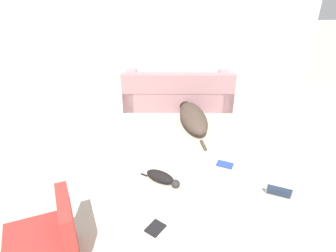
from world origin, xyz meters
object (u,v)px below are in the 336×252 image
(couch, at_px, (178,92))
(book_blue, at_px, (225,165))
(book_black, at_px, (155,228))
(side_chair, at_px, (46,246))
(dog, at_px, (192,116))
(cat, at_px, (162,178))
(laptop_open, at_px, (278,198))

(couch, bearing_deg, book_blue, 109.05)
(book_black, relative_size, side_chair, 0.33)
(couch, xyz_separation_m, dog, (0.19, -0.79, -0.09))
(dog, distance_m, side_chair, 3.28)
(couch, height_order, book_blue, couch)
(cat, bearing_deg, dog, 100.08)
(book_blue, xyz_separation_m, book_black, (-1.06, -1.13, -0.00))
(couch, relative_size, dog, 1.42)
(couch, bearing_deg, cat, 83.76)
(laptop_open, distance_m, book_blue, 0.94)
(side_chair, bearing_deg, couch, 137.85)
(book_black, bearing_deg, cat, 82.24)
(cat, bearing_deg, book_black, -66.15)
(couch, bearing_deg, book_black, 84.34)
(couch, bearing_deg, side_chair, 68.81)
(book_blue, bearing_deg, laptop_open, -56.56)
(book_blue, distance_m, side_chair, 2.67)
(cat, bearing_deg, laptop_open, 13.86)
(couch, height_order, book_black, couch)
(cat, distance_m, book_black, 0.82)
(dog, height_order, book_black, dog)
(couch, height_order, laptop_open, couch)
(dog, bearing_deg, couch, 5.08)
(couch, distance_m, laptop_open, 2.97)
(dog, xyz_separation_m, laptop_open, (0.87, -1.98, -0.08))
(couch, height_order, side_chair, side_chair)
(dog, relative_size, side_chair, 1.80)
(couch, xyz_separation_m, laptop_open, (1.06, -2.77, -0.17))
(couch, xyz_separation_m, book_black, (-0.52, -3.12, -0.24))
(laptop_open, bearing_deg, book_black, -143.17)
(cat, xyz_separation_m, book_black, (-0.11, -0.81, -0.07))
(book_black, bearing_deg, couch, 80.59)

